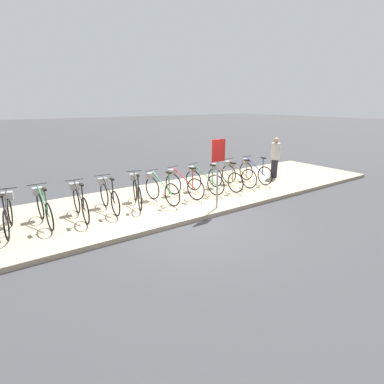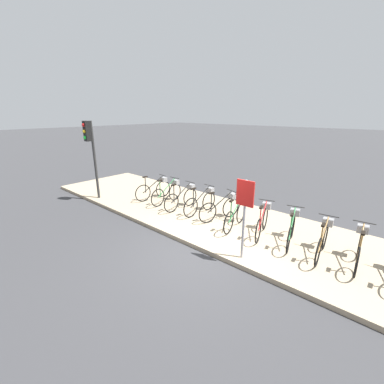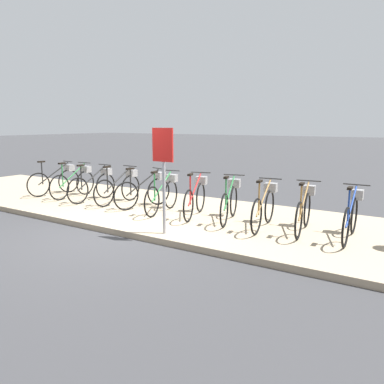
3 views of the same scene
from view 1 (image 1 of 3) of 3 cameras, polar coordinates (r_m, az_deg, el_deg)
ground_plane at (r=7.79m, az=0.42°, el=-5.87°), size 120.00×120.00×0.00m
sidewalk at (r=9.27m, az=-6.29°, el=-1.83°), size 17.40×3.76×0.12m
parked_bicycle_0 at (r=8.08m, az=-31.66°, el=-3.39°), size 0.46×1.60×0.99m
parked_bicycle_1 at (r=8.15m, az=-26.48°, el=-2.47°), size 0.46×1.62×0.99m
parked_bicycle_2 at (r=8.22m, az=-20.64°, el=-1.61°), size 0.46×1.62×0.99m
parked_bicycle_3 at (r=8.53m, az=-15.68°, el=-0.50°), size 0.46×1.62×0.99m
parked_bicycle_4 at (r=8.82m, az=-10.51°, el=0.41°), size 0.61×1.56×0.99m
parked_bicycle_5 at (r=8.94m, az=-6.14°, el=0.82°), size 0.46×1.60×0.99m
parked_bicycle_6 at (r=9.41m, az=-1.94°, el=1.71°), size 0.58×1.57×0.99m
parked_bicycle_7 at (r=9.89m, az=1.93°, el=2.44°), size 0.57×1.57×0.99m
parked_bicycle_8 at (r=10.29m, az=5.93°, el=2.93°), size 0.46×1.61×0.99m
parked_bicycle_9 at (r=10.86m, az=8.50°, el=3.55°), size 0.46×1.61×0.99m
parked_bicycle_10 at (r=11.42m, az=11.63°, el=4.04°), size 0.46×1.62×0.99m
pedestrian at (r=12.27m, az=15.54°, el=6.46°), size 0.34×0.34×1.57m
sign_post at (r=8.17m, az=4.97°, el=5.73°), size 0.44×0.07×1.94m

